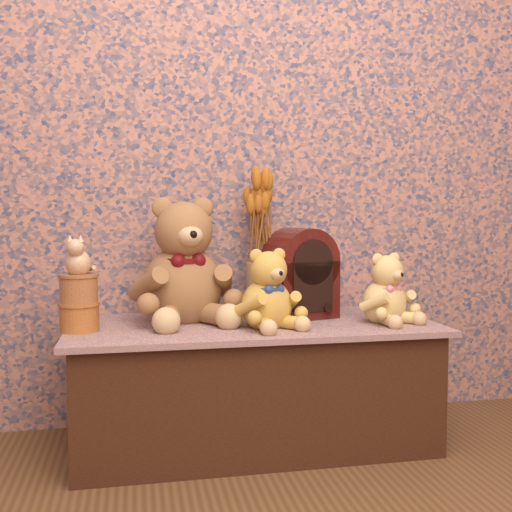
{
  "coord_description": "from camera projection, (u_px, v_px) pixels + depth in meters",
  "views": [
    {
      "loc": [
        -0.41,
        -0.87,
        0.82
      ],
      "look_at": [
        0.0,
        1.16,
        0.68
      ],
      "focal_mm": 42.43,
      "sensor_mm": 36.0,
      "label": 1
    }
  ],
  "objects": [
    {
      "name": "biscuit_tin_upper",
      "position": [
        79.0,
        289.0,
        1.97
      ],
      "size": [
        0.16,
        0.16,
        0.09
      ],
      "primitive_type": "cylinder",
      "rotation": [
        0.0,
        0.0,
        -0.44
      ],
      "color": "tan",
      "rests_on": "biscuit_tin_lower"
    },
    {
      "name": "ceramic_vase",
      "position": [
        262.0,
        289.0,
        2.29
      ],
      "size": [
        0.14,
        0.14,
        0.2
      ],
      "primitive_type": "cylinder",
      "rotation": [
        0.0,
        0.0,
        0.18
      ],
      "color": "tan",
      "rests_on": "display_shelf"
    },
    {
      "name": "cat_figurine",
      "position": [
        78.0,
        254.0,
        1.97
      ],
      "size": [
        0.11,
        0.12,
        0.13
      ],
      "primitive_type": null,
      "rotation": [
        0.0,
        0.0,
        -0.16
      ],
      "color": "silver",
      "rests_on": "biscuit_tin_upper"
    },
    {
      "name": "teddy_medium",
      "position": [
        267.0,
        285.0,
        2.04
      ],
      "size": [
        0.31,
        0.33,
        0.29
      ],
      "primitive_type": null,
      "rotation": [
        0.0,
        0.0,
        0.34
      ],
      "color": "#BC8035",
      "rests_on": "display_shelf"
    },
    {
      "name": "display_shelf",
      "position": [
        253.0,
        383.0,
        2.16
      ],
      "size": [
        1.28,
        0.59,
        0.44
      ],
      "primitive_type": "cube",
      "color": "#364570",
      "rests_on": "ground"
    },
    {
      "name": "teddy_large",
      "position": [
        183.0,
        255.0,
        2.16
      ],
      "size": [
        0.45,
        0.51,
        0.47
      ],
      "primitive_type": null,
      "rotation": [
        0.0,
        0.0,
        0.18
      ],
      "color": "brown",
      "rests_on": "display_shelf"
    },
    {
      "name": "dried_stalks",
      "position": [
        262.0,
        208.0,
        2.27
      ],
      "size": [
        0.27,
        0.27,
        0.41
      ],
      "primitive_type": null,
      "rotation": [
        0.0,
        0.0,
        0.27
      ],
      "color": "#AD601B",
      "rests_on": "ceramic_vase"
    },
    {
      "name": "teddy_small",
      "position": [
        384.0,
        285.0,
        2.14
      ],
      "size": [
        0.29,
        0.31,
        0.26
      ],
      "primitive_type": null,
      "rotation": [
        0.0,
        0.0,
        0.4
      ],
      "color": "tan",
      "rests_on": "display_shelf"
    },
    {
      "name": "biscuit_tin_lower",
      "position": [
        79.0,
        317.0,
        1.98
      ],
      "size": [
        0.17,
        0.17,
        0.09
      ],
      "primitive_type": "cylinder",
      "rotation": [
        0.0,
        0.0,
        -0.39
      ],
      "color": "gold",
      "rests_on": "display_shelf"
    },
    {
      "name": "cathedral_radio",
      "position": [
        300.0,
        273.0,
        2.24
      ],
      "size": [
        0.28,
        0.23,
        0.33
      ],
      "primitive_type": null,
      "rotation": [
        0.0,
        0.0,
        0.28
      ],
      "color": "#3D0E0B",
      "rests_on": "display_shelf"
    }
  ]
}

